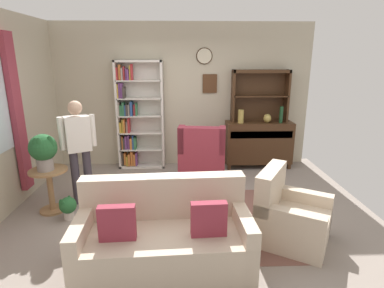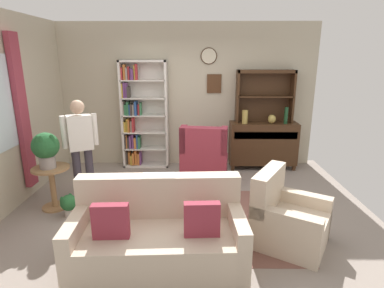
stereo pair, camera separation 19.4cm
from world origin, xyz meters
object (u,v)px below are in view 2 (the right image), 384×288
Objects in this scene: vase_tall at (245,117)px; wingback_chair at (204,162)px; bookshelf at (141,117)px; sideboard_hutch at (265,89)px; person_reading at (81,144)px; couch_floral at (159,236)px; sideboard at (263,143)px; vase_round at (272,119)px; potted_plant_large at (46,148)px; armchair_floral at (287,221)px; potted_plant_small at (69,204)px; bottle_wine at (286,115)px; plant_stand at (52,183)px.

wingback_chair is at bearing -137.23° from vase_tall.
bookshelf is at bearing 144.14° from wingback_chair.
sideboard_hutch reaches higher than person_reading.
sideboard_hutch is at bearing 0.62° from bookshelf.
bookshelf reaches higher than wingback_chair.
sideboard_hutch reaches higher than couch_floral.
wingback_chair reaches higher than sideboard.
bookshelf is at bearing 178.03° from sideboard.
vase_round is (0.13, -0.18, -0.55)m from sideboard_hutch.
sideboard_hutch is 2.14× the size of potted_plant_large.
sideboard is at bearing 84.64° from armchair_floral.
bookshelf is at bearing 102.39° from couch_floral.
potted_plant_small is at bearing -147.45° from wingback_chair.
couch_floral is at bearing -103.94° from wingback_chair.
potted_plant_small is at bearing -33.38° from potted_plant_large.
bottle_wine is 0.20× the size of person_reading.
vase_tall reaches higher than armchair_floral.
person_reading reaches higher than bottle_wine.
vase_tall is at bearing 42.77° from wingback_chair.
sideboard is at bearing 11.63° from vase_tall.
vase_tall is 0.81× the size of potted_plant_small.
bottle_wine reaches higher than plant_stand.
bookshelf reaches higher than sideboard.
potted_plant_small is (-3.10, -2.15, -1.37)m from sideboard_hutch.
vase_tall is 0.14× the size of couch_floral.
vase_round is 1.63m from wingback_chair.
vase_round is 0.09× the size of couch_floral.
potted_plant_small is (-3.10, -2.04, -0.32)m from sideboard.
armchair_floral is 3.09m from person_reading.
sideboard_hutch is 3.98m from potted_plant_large.
bottle_wine is at bearing -12.89° from sideboard.
plant_stand reaches higher than potted_plant_small.
armchair_floral is at bearing -63.18° from wingback_chair.
wingback_chair is at bearing 23.71° from plant_stand.
potted_plant_large is (-3.43, -1.93, -0.62)m from sideboard_hutch.
wingback_chair is at bearing -155.32° from bottle_wine.
person_reading is (-3.18, -1.44, -0.10)m from vase_round.
armchair_floral is at bearing -22.21° from person_reading.
potted_plant_large is 0.49m from person_reading.
sideboard is 2.53× the size of potted_plant_large.
sideboard_hutch is 1.73× the size of plant_stand.
sideboard is 3.72m from potted_plant_small.
vase_round is 3.87m from potted_plant_small.
vase_round is 0.16× the size of armchair_floral.
bookshelf reaches higher than potted_plant_large.
armchair_floral is 2.05× the size of potted_plant_large.
vase_round is at bearing 25.95° from plant_stand.
vase_round is 0.54× the size of potted_plant_small.
bottle_wine is at bearing -4.95° from vase_round.
person_reading is (-3.05, -1.51, 0.40)m from sideboard.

